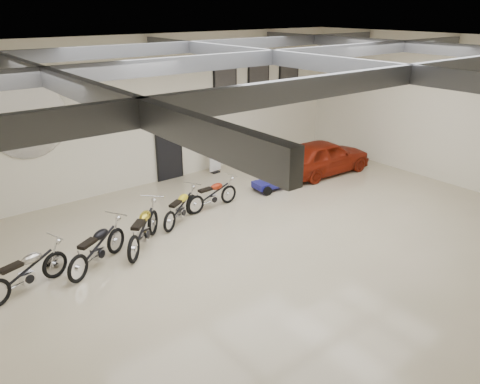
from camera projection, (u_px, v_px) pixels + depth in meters
floor at (268, 244)px, 12.27m from camera, size 16.00×12.00×0.01m
ceiling at (273, 46)px, 10.42m from camera, size 16.00×12.00×0.01m
back_wall at (153, 112)px, 15.75m from camera, size 16.00×0.02×5.00m
right_wall at (447, 111)px, 15.90m from camera, size 0.02×12.00×5.00m
ceiling_beams at (273, 57)px, 10.51m from camera, size 15.80×11.80×0.32m
door at (169, 151)px, 16.53m from camera, size 0.92×0.08×2.10m
logo_plaque at (27, 120)px, 13.32m from camera, size 2.30×0.06×1.16m
poster_left at (225, 85)px, 17.20m from camera, size 1.05×0.08×1.35m
poster_mid at (258, 81)px, 18.11m from camera, size 1.05×0.08×1.35m
poster_right at (289, 78)px, 19.02m from camera, size 1.05×0.08×1.35m
oil_sign at (201, 127)px, 17.09m from camera, size 0.72×0.10×0.72m
banner_stand at (215, 147)px, 17.18m from camera, size 0.55×0.28×1.95m
motorcycle_silver at (26, 271)px, 10.08m from camera, size 2.07×1.19×1.03m
motorcycle_black at (97, 246)px, 11.05m from camera, size 2.08×1.60×1.06m
motorcycle_gold at (143, 228)px, 11.92m from camera, size 2.00×1.96×1.11m
motorcycle_yellow at (181, 207)px, 13.35m from camera, size 1.89×1.43×0.96m
motorcycle_red at (213, 194)px, 14.28m from camera, size 1.86×0.68×0.95m
go_kart at (277, 180)px, 15.90m from camera, size 1.83×0.96×0.64m
vintage_car at (323, 157)px, 17.23m from camera, size 1.71×3.86×1.29m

